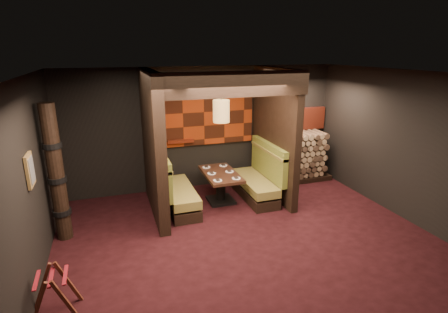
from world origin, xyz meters
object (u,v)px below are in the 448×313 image
(booth_bench_left, at_px, (175,191))
(dining_table, at_px, (221,183))
(luggage_rack, at_px, (54,292))
(firewood_stack, at_px, (297,157))
(booth_bench_right, at_px, (258,180))
(pendant_lamp, at_px, (221,111))
(totem_column, at_px, (56,175))

(booth_bench_left, distance_m, dining_table, 1.01)
(luggage_rack, xyz_separation_m, firewood_stack, (5.25, 3.29, 0.27))
(booth_bench_right, distance_m, luggage_rack, 4.68)
(booth_bench_left, height_order, pendant_lamp, pendant_lamp)
(booth_bench_left, xyz_separation_m, luggage_rack, (-2.01, -2.59, -0.06))
(booth_bench_left, height_order, firewood_stack, firewood_stack)
(booth_bench_right, distance_m, dining_table, 0.88)
(booth_bench_right, bearing_deg, pendant_lamp, -178.27)
(booth_bench_left, height_order, dining_table, booth_bench_left)
(booth_bench_left, distance_m, totem_column, 2.30)
(dining_table, xyz_separation_m, totem_column, (-3.10, -0.57, 0.75))
(totem_column, height_order, firewood_stack, totem_column)
(booth_bench_left, bearing_deg, pendant_lamp, -1.51)
(booth_bench_left, bearing_deg, luggage_rack, -127.81)
(pendant_lamp, bearing_deg, luggage_rack, -139.69)
(pendant_lamp, distance_m, firewood_stack, 2.74)
(booth_bench_left, distance_m, booth_bench_right, 1.89)
(totem_column, bearing_deg, booth_bench_right, 7.86)
(pendant_lamp, height_order, luggage_rack, pendant_lamp)
(booth_bench_right, distance_m, totem_column, 4.10)
(booth_bench_left, height_order, luggage_rack, booth_bench_left)
(booth_bench_right, height_order, luggage_rack, booth_bench_right)
(booth_bench_right, relative_size, pendant_lamp, 1.50)
(booth_bench_right, relative_size, totem_column, 0.67)
(luggage_rack, xyz_separation_m, totem_column, (-0.08, 2.04, 0.85))
(luggage_rack, distance_m, totem_column, 2.21)
(booth_bench_left, distance_m, luggage_rack, 3.28)
(booth_bench_left, distance_m, pendant_lamp, 1.90)
(booth_bench_right, height_order, totem_column, totem_column)
(firewood_stack, bearing_deg, booth_bench_right, -152.65)
(pendant_lamp, bearing_deg, dining_table, 90.00)
(pendant_lamp, bearing_deg, booth_bench_left, 178.49)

